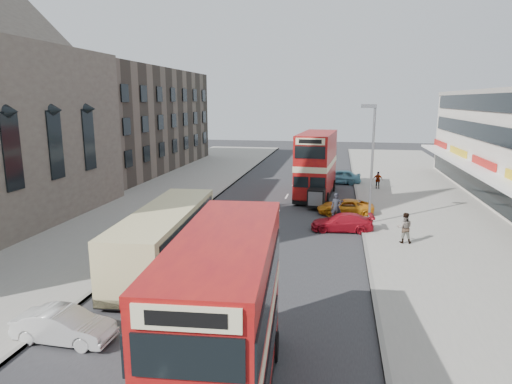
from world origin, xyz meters
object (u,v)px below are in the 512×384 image
Objects in this scene: bus_second at (316,165)px; car_right_b at (345,207)px; pedestrian_near at (405,228)px; pedestrian_far at (378,180)px; car_right_c at (339,177)px; street_lamp at (371,155)px; cyclist at (336,214)px; bus_main at (226,324)px; car_left_front at (64,326)px; car_right_a at (342,222)px; coach at (165,236)px.

bus_second reaches higher than car_right_b.
pedestrian_near is 1.14× the size of pedestrian_far.
car_right_b is at bearing 1.76° from car_right_c.
car_right_b is (-1.50, 2.47, -4.21)m from street_lamp.
pedestrian_near is at bearing 24.50° from car_right_b.
pedestrian_far is at bearing -139.65° from bus_second.
bus_main is at bearing -101.10° from cyclist.
car_left_front is 18.26m from car_right_a.
cyclist is at bearing -1.07° from car_right_c.
car_right_a is 16.88m from car_right_c.
bus_main reaches higher than car_right_a.
coach is 2.60× the size of car_right_b.
cyclist is (-0.66, -3.31, 0.29)m from car_right_b.
pedestrian_near reaches higher than car_left_front.
street_lamp reaches higher than bus_second.
coach reaches higher than pedestrian_near.
coach is at bearing -64.19° from bus_main.
car_right_a is at bearing -104.61° from bus_main.
car_right_c is at bearing -14.88° from car_left_front.
bus_second is 2.51× the size of car_right_a.
car_right_c is at bearing 97.45° from street_lamp.
cyclist is (-3.77, -13.33, -0.10)m from pedestrian_far.
bus_main is 19.07m from cyclist.
car_right_c is at bearing 86.63° from cyclist.
car_left_front reaches higher than car_right_b.
car_left_front is at bearing -123.47° from street_lamp.
street_lamp is 9.52m from bus_second.
car_left_front is 32.55m from pedestrian_far.
pedestrian_near is at bearing 119.29° from bus_second.
car_right_a is at bearing -30.59° from car_left_front.
street_lamp is at bearing 18.49° from cyclist.
bus_second is at bearing -96.39° from bus_main.
pedestrian_far is at bearing -22.20° from car_left_front.
car_right_c is (2.98, 34.66, -1.82)m from bus_main.
bus_main is 7.18m from car_left_front.
car_right_a is 4.24m from pedestrian_near.
pedestrian_near is at bearing -41.81° from cyclist.
coach is 3.00× the size of car_left_front.
bus_main is 22.45m from car_right_b.
coach is (-6.60, -18.35, -1.21)m from bus_second.
bus_second is 2.80× the size of car_left_front.
pedestrian_near is 0.80× the size of cyclist.
bus_main is at bearing -5.28° from car_right_c.
street_lamp is at bearing 7.08° from car_right_c.
car_right_a is at bearing 38.34° from coach.
car_right_b is 12.57m from car_right_c.
bus_main is 5.48× the size of pedestrian_far.
car_right_b is at bearing -107.62° from pedestrian_far.
street_lamp reaches higher than car_right_c.
bus_second reaches higher than car_right_c.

